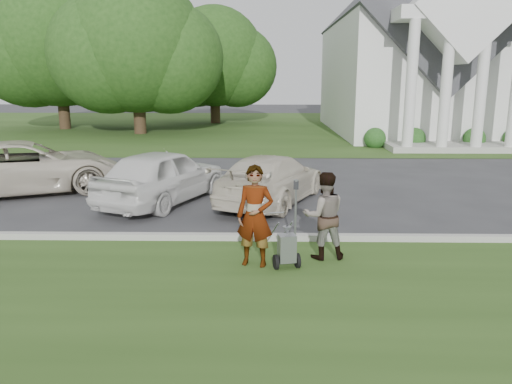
{
  "coord_description": "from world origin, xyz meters",
  "views": [
    {
      "loc": [
        -0.07,
        -9.62,
        3.37
      ],
      "look_at": [
        -0.24,
        0.0,
        1.19
      ],
      "focal_mm": 35.0,
      "sensor_mm": 36.0,
      "label": 1
    }
  ],
  "objects_px": {
    "church": "(410,37)",
    "parking_meter_near": "(296,204)",
    "car_b": "(163,176)",
    "tree_left": "(136,50)",
    "tree_back": "(214,61)",
    "tree_far": "(58,44)",
    "person_left": "(255,217)",
    "car_c": "(271,179)",
    "person_right": "(324,216)",
    "striping_cart": "(287,249)",
    "car_a": "(27,167)"
  },
  "relations": [
    {
      "from": "tree_far",
      "to": "person_left",
      "type": "relative_size",
      "value": 6.24
    },
    {
      "from": "person_left",
      "to": "person_right",
      "type": "relative_size",
      "value": 1.11
    },
    {
      "from": "parking_meter_near",
      "to": "person_right",
      "type": "bearing_deg",
      "value": -56.95
    },
    {
      "from": "car_a",
      "to": "car_b",
      "type": "height_order",
      "value": "car_a"
    },
    {
      "from": "church",
      "to": "parking_meter_near",
      "type": "height_order",
      "value": "church"
    },
    {
      "from": "parking_meter_near",
      "to": "car_a",
      "type": "height_order",
      "value": "car_a"
    },
    {
      "from": "person_left",
      "to": "car_a",
      "type": "bearing_deg",
      "value": 152.32
    },
    {
      "from": "tree_far",
      "to": "person_left",
      "type": "xyz_separation_m",
      "value": [
        13.77,
        -25.89,
        -4.76
      ]
    },
    {
      "from": "parking_meter_near",
      "to": "church",
      "type": "bearing_deg",
      "value": 69.74
    },
    {
      "from": "tree_left",
      "to": "tree_back",
      "type": "height_order",
      "value": "tree_left"
    },
    {
      "from": "car_b",
      "to": "car_c",
      "type": "xyz_separation_m",
      "value": [
        3.0,
        0.08,
        -0.09
      ]
    },
    {
      "from": "tree_back",
      "to": "car_a",
      "type": "bearing_deg",
      "value": -97.42
    },
    {
      "from": "parking_meter_near",
      "to": "car_c",
      "type": "xyz_separation_m",
      "value": [
        -0.45,
        3.69,
        -0.2
      ]
    },
    {
      "from": "church",
      "to": "parking_meter_near",
      "type": "xyz_separation_m",
      "value": [
        -8.44,
        -22.86,
        -5.06
      ]
    },
    {
      "from": "church",
      "to": "tree_left",
      "type": "height_order",
      "value": "church"
    },
    {
      "from": "person_left",
      "to": "car_b",
      "type": "distance_m",
      "value": 5.46
    },
    {
      "from": "tree_left",
      "to": "tree_back",
      "type": "distance_m",
      "value": 8.95
    },
    {
      "from": "church",
      "to": "person_left",
      "type": "height_order",
      "value": "church"
    },
    {
      "from": "tree_back",
      "to": "person_left",
      "type": "xyz_separation_m",
      "value": [
        3.77,
        -30.89,
        -3.79
      ]
    },
    {
      "from": "car_a",
      "to": "car_c",
      "type": "distance_m",
      "value": 7.46
    },
    {
      "from": "tree_back",
      "to": "car_b",
      "type": "relative_size",
      "value": 2.13
    },
    {
      "from": "parking_meter_near",
      "to": "striping_cart",
      "type": "bearing_deg",
      "value": -100.09
    },
    {
      "from": "car_b",
      "to": "parking_meter_near",
      "type": "bearing_deg",
      "value": 156.7
    },
    {
      "from": "striping_cart",
      "to": "church",
      "type": "bearing_deg",
      "value": 57.41
    },
    {
      "from": "church",
      "to": "car_c",
      "type": "xyz_separation_m",
      "value": [
        -8.89,
        -19.16,
        -5.26
      ]
    },
    {
      "from": "church",
      "to": "car_a",
      "type": "distance_m",
      "value": 24.81
    },
    {
      "from": "tree_far",
      "to": "tree_back",
      "type": "xyz_separation_m",
      "value": [
        10.0,
        5.0,
        -0.97
      ]
    },
    {
      "from": "car_a",
      "to": "tree_far",
      "type": "bearing_deg",
      "value": -6.3
    },
    {
      "from": "tree_left",
      "to": "tree_far",
      "type": "distance_m",
      "value": 6.73
    },
    {
      "from": "church",
      "to": "person_right",
      "type": "height_order",
      "value": "church"
    },
    {
      "from": "parking_meter_near",
      "to": "car_c",
      "type": "relative_size",
      "value": 0.3
    },
    {
      "from": "striping_cart",
      "to": "person_right",
      "type": "relative_size",
      "value": 0.59
    },
    {
      "from": "tree_far",
      "to": "parking_meter_near",
      "type": "bearing_deg",
      "value": -59.48
    },
    {
      "from": "tree_far",
      "to": "tree_back",
      "type": "bearing_deg",
      "value": 26.56
    },
    {
      "from": "person_right",
      "to": "tree_left",
      "type": "bearing_deg",
      "value": -74.58
    },
    {
      "from": "church",
      "to": "tree_back",
      "type": "distance_m",
      "value": 14.77
    },
    {
      "from": "tree_left",
      "to": "car_c",
      "type": "relative_size",
      "value": 2.28
    },
    {
      "from": "striping_cart",
      "to": "parking_meter_near",
      "type": "distance_m",
      "value": 1.41
    },
    {
      "from": "tree_far",
      "to": "car_a",
      "type": "height_order",
      "value": "tree_far"
    },
    {
      "from": "person_right",
      "to": "car_c",
      "type": "relative_size",
      "value": 0.36
    },
    {
      "from": "church",
      "to": "striping_cart",
      "type": "distance_m",
      "value": 26.26
    },
    {
      "from": "tree_back",
      "to": "car_c",
      "type": "relative_size",
      "value": 2.07
    },
    {
      "from": "church",
      "to": "parking_meter_near",
      "type": "relative_size",
      "value": 17.32
    },
    {
      "from": "tree_left",
      "to": "parking_meter_near",
      "type": "xyz_separation_m",
      "value": [
        8.57,
        -21.73,
        -4.23
      ]
    },
    {
      "from": "person_left",
      "to": "car_c",
      "type": "relative_size",
      "value": 0.4
    },
    {
      "from": "tree_back",
      "to": "church",
      "type": "bearing_deg",
      "value": -27.85
    },
    {
      "from": "church",
      "to": "car_a",
      "type": "relative_size",
      "value": 4.24
    },
    {
      "from": "person_left",
      "to": "car_a",
      "type": "relative_size",
      "value": 0.33
    },
    {
      "from": "car_c",
      "to": "car_a",
      "type": "bearing_deg",
      "value": 13.48
    },
    {
      "from": "church",
      "to": "striping_cart",
      "type": "relative_size",
      "value": 24.46
    }
  ]
}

